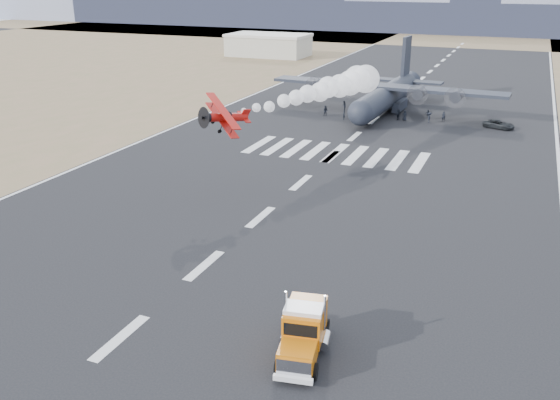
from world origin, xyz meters
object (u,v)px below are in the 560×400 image
Objects in this scene: hangar_left at (269,45)px; crew_e at (405,115)px; transport_aircraft at (388,93)px; crew_b at (326,111)px; aerobatic_biplane at (224,117)px; crew_g at (344,115)px; crew_h at (344,106)px; support_vehicle at (499,124)px; crew_d at (428,115)px; semi_truck at (304,330)px; crew_f at (398,115)px; crew_a at (443,116)px; crew_c at (430,118)px.

crew_e is at bearing -51.28° from hangar_left.
transport_aircraft is 23.04× the size of crew_b.
aerobatic_biplane is at bearing -68.64° from hangar_left.
crew_g is at bearing -114.46° from transport_aircraft.
crew_b is 6.08m from crew_h.
aerobatic_biplane is at bearing -36.28° from crew_g.
support_vehicle is 2.92× the size of crew_d.
semi_truck reaches higher than crew_b.
crew_f reaches higher than support_vehicle.
crew_a is 0.97× the size of crew_e.
semi_truck is 76.93m from crew_h.
transport_aircraft is at bearing -50.81° from hangar_left.
hangar_left reaches higher than crew_f.
aerobatic_biplane is at bearing -97.30° from crew_b.
crew_b is (-21.32, 68.54, -0.84)m from semi_truck.
crew_e is at bearing 5.47° from crew_a.
crew_d is (-2.77, 0.52, -0.02)m from crew_a.
crew_e is at bearing -1.88° from crew_b.
crew_h is at bearing 98.42° from support_vehicle.
crew_c and crew_f have the same top height.
crew_a is 0.93× the size of crew_b.
transport_aircraft reaches higher than crew_f.
hangar_left is 13.28× the size of crew_f.
hangar_left is 94.06m from crew_c.
crew_d is at bearing -48.55° from hangar_left.
crew_h reaches higher than support_vehicle.
hangar_left is 88.20m from crew_g.
crew_a is at bearing -18.18° from crew_d.
crew_g is (-8.84, -3.57, -0.13)m from crew_f.
aerobatic_biplane reaches higher than crew_d.
transport_aircraft is at bearing 83.87° from crew_h.
crew_h is at bearing 71.92° from crew_c.
crew_b reaches higher than crew_c.
crew_h is (-12.17, 3.86, -0.01)m from crew_e.
crew_f is at bearing 78.25° from crew_g.
crew_c is 1.16× the size of crew_g.
hangar_left is at bearing 123.91° from crew_d.
semi_truck is 4.46× the size of crew_f.
semi_truck is 1.32× the size of aerobatic_biplane.
support_vehicle is 11.29m from crew_c.
semi_truck is at bearing -91.50° from crew_e.
aerobatic_biplane is 47.91m from crew_c.
aerobatic_biplane is 1.24× the size of support_vehicle.
crew_b is 4.09m from crew_g.
crew_f reaches higher than crew_e.
crew_f is (-5.47, 0.25, 0.00)m from crew_c.
semi_truck is at bearing 30.48° from crew_f.
crew_h reaches higher than crew_a.
crew_e is (-15.57, -0.35, 0.20)m from support_vehicle.
transport_aircraft is 21.44m from support_vehicle.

